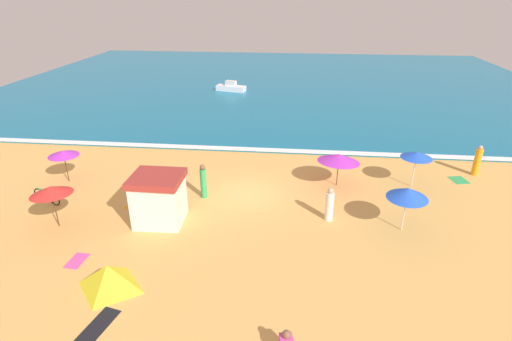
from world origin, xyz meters
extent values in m
plane|color=#E0A856|center=(0.00, 0.00, 0.00)|extent=(60.00, 60.00, 0.00)
cube|color=#146B93|center=(0.00, 28.00, 0.05)|extent=(60.00, 44.00, 0.10)
cube|color=white|center=(0.00, 6.30, 0.10)|extent=(57.00, 0.70, 0.01)
cube|color=white|center=(-3.64, -3.00, 1.03)|extent=(2.19, 2.02, 2.06)
cube|color=#A5332D|center=(-3.64, -3.00, 2.21)|extent=(2.30, 2.11, 0.30)
cylinder|color=silver|center=(8.99, 1.95, 1.00)|extent=(0.05, 0.05, 2.00)
cone|color=blue|center=(8.99, 1.95, 1.88)|extent=(2.32, 2.32, 0.34)
cylinder|color=#4C3823|center=(-8.19, -3.93, 0.99)|extent=(0.05, 0.05, 1.99)
cone|color=red|center=(-8.19, -3.93, 1.85)|extent=(2.59, 2.60, 0.52)
cylinder|color=silver|center=(7.47, -2.61, 1.04)|extent=(0.05, 0.05, 2.08)
cone|color=blue|center=(7.47, -2.61, 1.89)|extent=(2.54, 2.54, 0.53)
cylinder|color=#4C3823|center=(4.88, 1.67, 0.90)|extent=(0.05, 0.05, 1.81)
cone|color=#B733C6|center=(4.88, 1.67, 1.64)|extent=(3.18, 3.19, 0.60)
cylinder|color=#4C3823|center=(-10.23, 0.61, 0.90)|extent=(0.05, 0.05, 1.80)
cone|color=#B733C6|center=(-10.23, 0.61, 1.70)|extent=(1.90, 1.90, 0.30)
pyramid|color=yellow|center=(-4.00, -7.71, 0.50)|extent=(2.08, 1.87, 1.01)
torus|color=black|center=(-10.49, -1.73, 0.33)|extent=(0.70, 0.29, 0.72)
torus|color=black|center=(-9.45, -2.08, 0.33)|extent=(0.70, 0.29, 0.72)
cube|color=green|center=(-9.97, -1.90, 0.55)|extent=(0.85, 0.34, 0.36)
cylinder|color=green|center=(-2.15, -0.47, 0.80)|extent=(0.33, 0.33, 1.59)
sphere|color=brown|center=(-2.15, -0.47, 1.72)|extent=(0.28, 0.28, 0.28)
sphere|color=brown|center=(2.49, -9.97, 0.83)|extent=(0.26, 0.26, 0.26)
cylinder|color=white|center=(4.21, -2.05, 0.70)|extent=(0.54, 0.54, 1.41)
sphere|color=#DBA884|center=(4.21, -2.05, 1.53)|extent=(0.28, 0.28, 0.28)
cylinder|color=orange|center=(13.04, 3.90, 0.81)|extent=(0.42, 0.42, 1.62)
sphere|color=#DBA884|center=(13.04, 3.90, 1.72)|extent=(0.23, 0.23, 0.23)
cube|color=orange|center=(-5.10, -1.79, 0.01)|extent=(1.57, 0.89, 0.01)
cube|color=green|center=(11.89, 3.03, 0.01)|extent=(1.05, 1.17, 0.01)
cube|color=black|center=(-3.62, -9.47, 0.01)|extent=(0.98, 1.66, 0.01)
cube|color=#D84CA5|center=(-6.06, -6.32, 0.01)|extent=(0.67, 1.06, 0.01)
cube|color=white|center=(-4.49, 22.72, 0.38)|extent=(3.23, 1.76, 0.55)
cube|color=silver|center=(-4.49, 22.72, 0.91)|extent=(1.19, 0.87, 0.51)
camera|label=1|loc=(2.51, -18.65, 10.04)|focal=28.12mm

